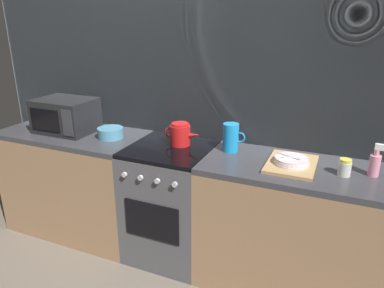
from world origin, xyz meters
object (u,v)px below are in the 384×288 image
Objects in this scene: kettle at (180,134)px; pitcher at (231,138)px; dish_pile at (291,163)px; spice_jar at (345,167)px; stove_unit at (171,202)px; microwave at (66,115)px; spray_bottle at (375,163)px; mixing_bowl at (111,133)px.

pitcher is at bearing 3.39° from kettle.
spice_jar is (0.31, -0.02, 0.03)m from dish_pile.
pitcher reaches higher than kettle.
kettle is 1.14m from spice_jar.
stove_unit is 1.12m from microwave.
microwave reaches higher than dish_pile.
kettle is 1.42× the size of pitcher.
kettle is at bearing 174.24° from dish_pile.
spray_bottle is (1.29, -0.04, -0.00)m from kettle.
mixing_bowl is (0.43, 0.00, -0.10)m from microwave.
microwave is at bearing -175.76° from kettle.
spray_bottle is (2.29, 0.04, -0.06)m from microwave.
mixing_bowl is 1.90× the size of spice_jar.
stove_unit is 1.44m from spray_bottle.
kettle reaches higher than mixing_bowl.
dish_pile is at bearing -0.10° from stove_unit.
microwave is 2.27× the size of spray_bottle.
stove_unit is 2.25× the size of dish_pile.
dish_pile is 0.31m from spice_jar.
spice_jar is 0.18m from spray_bottle.
pitcher reaches higher than spice_jar.
mixing_bowl is 0.99× the size of spray_bottle.
spice_jar is at bearing -0.69° from microwave.
spice_jar is (1.18, -0.02, 0.50)m from stove_unit.
pitcher is at bearing 166.50° from dish_pile.
spice_jar is at bearing -3.16° from dish_pile.
pitcher is 0.99× the size of spray_bottle.
mixing_bowl is at bearing 178.82° from stove_unit.
mixing_bowl reaches higher than stove_unit.
microwave is at bearing -179.04° from spray_bottle.
spray_bottle reaches higher than dish_pile.
kettle is 0.71× the size of dish_pile.
microwave is at bearing 179.31° from spice_jar.
stove_unit is 0.54m from kettle.
dish_pile is at bearing -0.51° from mixing_bowl.
microwave is 2.30× the size of pitcher.
microwave is at bearing -179.50° from mixing_bowl.
microwave is 0.44m from mixing_bowl.
kettle is (0.05, 0.08, 0.53)m from stove_unit.
kettle is 0.58m from mixing_bowl.
stove_unit is at bearing -0.43° from microwave.
spice_jar reaches higher than dish_pile.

